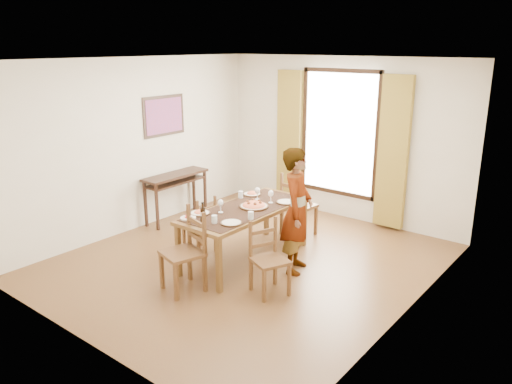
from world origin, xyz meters
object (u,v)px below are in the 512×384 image
Objects in this scene: console_table at (176,181)px; dining_table at (246,213)px; pasta_platter at (254,204)px; man at (297,211)px.

console_table reaches higher than dining_table.
dining_table is 0.17m from pasta_platter.
dining_table is at bearing -15.67° from console_table.
pasta_platter reaches higher than dining_table.
man reaches higher than dining_table.
pasta_platter is at bearing -12.63° from console_table.
pasta_platter is at bearing 74.19° from man.
dining_table is 0.75m from man.
man reaches higher than pasta_platter.
dining_table is at bearing -125.01° from pasta_platter.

